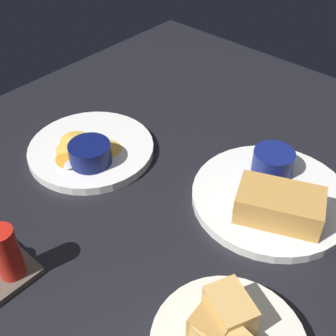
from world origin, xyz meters
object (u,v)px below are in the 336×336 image
object	(u,v)px
ramekin_dark_sauce	(273,161)
plate_chips_companion	(91,150)
sandwich_half_near	(279,205)
spoon_by_gravy_ramekin	(75,160)
plate_sandwich_main	(271,197)
ramekin_light_gravy	(90,153)
spoon_by_dark_ramekin	(263,189)

from	to	relation	value
ramekin_dark_sauce	plate_chips_companion	size ratio (longest dim) A/B	0.30
sandwich_half_near	spoon_by_gravy_ramekin	xyz separation A→B (cm)	(34.13, 12.46, -2.04)
plate_sandwich_main	ramekin_light_gravy	size ratio (longest dim) A/B	3.51
spoon_by_dark_ramekin	spoon_by_gravy_ramekin	bearing A→B (deg)	28.38
plate_sandwich_main	spoon_by_dark_ramekin	world-z (taller)	spoon_by_dark_ramekin
sandwich_half_near	spoon_by_gravy_ramekin	distance (cm)	36.39
sandwich_half_near	plate_chips_companion	distance (cm)	36.46
plate_sandwich_main	sandwich_half_near	size ratio (longest dim) A/B	1.76
spoon_by_dark_ramekin	ramekin_light_gravy	xyz separation A→B (cm)	(27.18, 14.01, 1.68)
ramekin_dark_sauce	spoon_by_gravy_ramekin	distance (cm)	34.90
plate_sandwich_main	ramekin_light_gravy	bearing A→B (deg)	26.62
spoon_by_gravy_ramekin	ramekin_light_gravy	bearing A→B (deg)	-139.58
spoon_by_dark_ramekin	spoon_by_gravy_ramekin	xyz separation A→B (cm)	(29.33, 15.85, 0.00)
ramekin_dark_sauce	plate_chips_companion	xyz separation A→B (cm)	(29.02, 16.44, -3.02)
sandwich_half_near	ramekin_dark_sauce	xyz separation A→B (cm)	(6.48, -8.75, -0.18)
plate_sandwich_main	ramekin_dark_sauce	size ratio (longest dim) A/B	3.70
plate_chips_companion	ramekin_light_gravy	bearing A→B (deg)	140.19
ramekin_dark_sauce	spoon_by_dark_ramekin	size ratio (longest dim) A/B	0.72
spoon_by_dark_ramekin	plate_chips_companion	world-z (taller)	spoon_by_dark_ramekin
plate_sandwich_main	plate_chips_companion	bearing A→B (deg)	19.56
ramekin_light_gravy	sandwich_half_near	bearing A→B (deg)	-161.63
ramekin_dark_sauce	spoon_by_gravy_ramekin	xyz separation A→B (cm)	(27.65, 21.21, -1.85)
sandwich_half_near	ramekin_light_gravy	bearing A→B (deg)	18.37
spoon_by_gravy_ramekin	sandwich_half_near	bearing A→B (deg)	-159.95
sandwich_half_near	ramekin_light_gravy	size ratio (longest dim) A/B	1.99
sandwich_half_near	spoon_by_gravy_ramekin	bearing A→B (deg)	20.05
spoon_by_gravy_ramekin	plate_sandwich_main	bearing A→B (deg)	-152.27
plate_sandwich_main	sandwich_half_near	world-z (taller)	sandwich_half_near
ramekin_dark_sauce	spoon_by_dark_ramekin	xyz separation A→B (cm)	(-1.68, 5.36, -1.85)
sandwich_half_near	ramekin_dark_sauce	world-z (taller)	sandwich_half_near
sandwich_half_near	ramekin_light_gravy	xyz separation A→B (cm)	(31.98, 10.62, -0.36)
plate_sandwich_main	spoon_by_gravy_ramekin	distance (cm)	34.85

